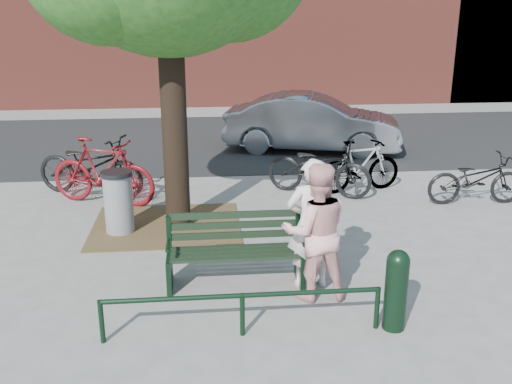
{
  "coord_description": "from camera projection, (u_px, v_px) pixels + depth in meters",
  "views": [
    {
      "loc": [
        -0.39,
        -6.66,
        3.42
      ],
      "look_at": [
        0.36,
        1.0,
        0.93
      ],
      "focal_mm": 40.0,
      "sensor_mm": 36.0,
      "label": 1
    }
  ],
  "objects": [
    {
      "name": "ground",
      "position": [
        236.0,
        284.0,
        7.4
      ],
      "size": [
        90.0,
        90.0,
        0.0
      ],
      "primitive_type": "plane",
      "color": "gray",
      "rests_on": "ground"
    },
    {
      "name": "dirt_pit",
      "position": [
        167.0,
        225.0,
        9.39
      ],
      "size": [
        2.4,
        2.0,
        0.02
      ],
      "primitive_type": "cube",
      "color": "brown",
      "rests_on": "ground"
    },
    {
      "name": "road",
      "position": [
        216.0,
        140.0,
        15.45
      ],
      "size": [
        40.0,
        7.0,
        0.01
      ],
      "primitive_type": "cube",
      "color": "black",
      "rests_on": "ground"
    },
    {
      "name": "park_bench",
      "position": [
        235.0,
        248.0,
        7.33
      ],
      "size": [
        1.74,
        0.54,
        0.97
      ],
      "color": "black",
      "rests_on": "ground"
    },
    {
      "name": "guard_railing",
      "position": [
        242.0,
        302.0,
        6.14
      ],
      "size": [
        3.06,
        0.06,
        0.51
      ],
      "color": "black",
      "rests_on": "ground"
    },
    {
      "name": "person_left",
      "position": [
        311.0,
        224.0,
        7.14
      ],
      "size": [
        0.62,
        0.41,
        1.69
      ],
      "primitive_type": "imported",
      "rotation": [
        0.0,
        0.0,
        3.15
      ],
      "color": "silver",
      "rests_on": "ground"
    },
    {
      "name": "person_right",
      "position": [
        316.0,
        232.0,
        6.85
      ],
      "size": [
        0.84,
        0.66,
        1.72
      ],
      "primitive_type": "imported",
      "rotation": [
        0.0,
        0.0,
        3.15
      ],
      "color": "#E49F9C",
      "rests_on": "ground"
    },
    {
      "name": "bollard",
      "position": [
        396.0,
        287.0,
        6.25
      ],
      "size": [
        0.25,
        0.25,
        0.94
      ],
      "color": "black",
      "rests_on": "ground"
    },
    {
      "name": "litter_bin",
      "position": [
        118.0,
        202.0,
        8.98
      ],
      "size": [
        0.49,
        0.49,
        1.01
      ],
      "color": "gray",
      "rests_on": "ground"
    },
    {
      "name": "bicycle_a",
      "position": [
        90.0,
        166.0,
        10.77
      ],
      "size": [
        2.32,
        1.51,
        1.15
      ],
      "primitive_type": "imported",
      "rotation": [
        0.0,
        0.0,
        1.2
      ],
      "color": "black",
      "rests_on": "ground"
    },
    {
      "name": "bicycle_b",
      "position": [
        102.0,
        171.0,
        10.27
      ],
      "size": [
        2.12,
        1.3,
        1.23
      ],
      "primitive_type": "imported",
      "rotation": [
        0.0,
        0.0,
        1.19
      ],
      "color": "#540C10",
      "rests_on": "ground"
    },
    {
      "name": "bicycle_c",
      "position": [
        319.0,
        167.0,
        10.83
      ],
      "size": [
        2.14,
        1.6,
        1.07
      ],
      "primitive_type": "imported",
      "rotation": [
        0.0,
        0.0,
        1.07
      ],
      "color": "black",
      "rests_on": "ground"
    },
    {
      "name": "bicycle_d",
      "position": [
        360.0,
        166.0,
        11.01
      ],
      "size": [
        1.77,
        0.85,
        1.03
      ],
      "primitive_type": "imported",
      "rotation": [
        0.0,
        0.0,
        1.79
      ],
      "color": "gray",
      "rests_on": "ground"
    },
    {
      "name": "bicycle_e",
      "position": [
        476.0,
        179.0,
        10.33
      ],
      "size": [
        1.79,
        0.67,
        0.93
      ],
      "primitive_type": "imported",
      "rotation": [
        0.0,
        0.0,
        1.54
      ],
      "color": "black",
      "rests_on": "ground"
    },
    {
      "name": "parked_car",
      "position": [
        313.0,
        123.0,
        14.12
      ],
      "size": [
        4.54,
        2.56,
        1.42
      ],
      "primitive_type": "imported",
      "rotation": [
        0.0,
        0.0,
        1.31
      ],
      "color": "slate",
      "rests_on": "ground"
    }
  ]
}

